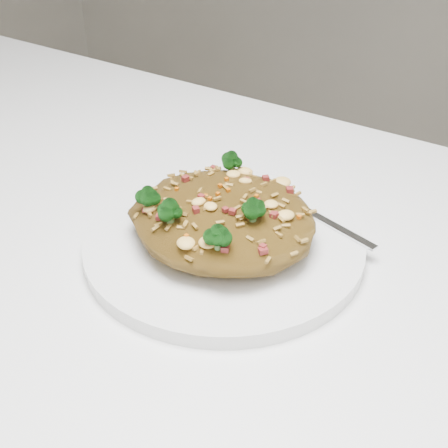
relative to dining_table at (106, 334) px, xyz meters
The scene contains 4 objects.
dining_table is the anchor object (origin of this frame).
plate 0.15m from the dining_table, 41.94° to the left, with size 0.26×0.26×0.01m, color white.
fried_rice 0.18m from the dining_table, 41.78° to the left, with size 0.17×0.16×0.06m.
fork 0.24m from the dining_table, 47.55° to the left, with size 0.16×0.06×0.00m.
Camera 1 is at (0.34, -0.31, 1.10)m, focal length 50.00 mm.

